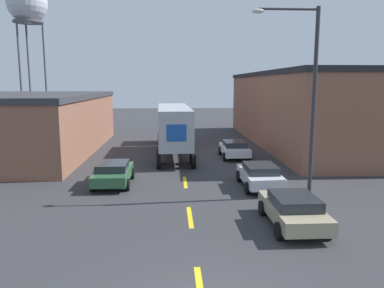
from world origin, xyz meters
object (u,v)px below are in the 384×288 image
(parked_car_left_far, at_px, (113,173))
(street_lamp, at_px, (307,90))
(parked_car_right_near, at_px, (293,209))
(parked_car_right_far, at_px, (234,149))
(parked_car_right_mid, at_px, (260,175))
(water_tower, at_px, (27,5))
(semi_truck, at_px, (173,125))

(parked_car_left_far, relative_size, street_lamp, 0.45)
(parked_car_right_near, bearing_deg, parked_car_right_far, 90.00)
(street_lamp, bearing_deg, parked_car_right_mid, 134.13)
(parked_car_left_far, xyz_separation_m, water_tower, (-17.47, 37.04, 16.31))
(parked_car_right_near, xyz_separation_m, parked_car_right_far, (0.00, 14.28, 0.00))
(parked_car_right_near, relative_size, parked_car_right_mid, 1.00)
(street_lamp, bearing_deg, semi_truck, 117.32)
(parked_car_left_far, bearing_deg, street_lamp, -15.74)
(semi_truck, height_order, water_tower, water_tower)
(parked_car_left_far, height_order, parked_car_right_near, same)
(parked_car_right_far, bearing_deg, water_tower, 131.04)
(parked_car_right_far, distance_m, water_tower, 42.39)
(semi_truck, distance_m, parked_car_right_near, 17.28)
(parked_car_left_far, xyz_separation_m, parked_car_right_near, (8.21, -6.75, 0.00))
(parked_car_right_far, bearing_deg, parked_car_left_far, -137.47)
(semi_truck, xyz_separation_m, parked_car_left_far, (-3.47, -9.78, -1.65))
(parked_car_right_near, bearing_deg, street_lamp, 65.91)
(semi_truck, height_order, street_lamp, street_lamp)
(parked_car_right_near, xyz_separation_m, parked_car_right_mid, (0.00, 5.76, 0.00))
(water_tower, height_order, street_lamp, water_tower)
(semi_truck, height_order, parked_car_right_far, semi_truck)
(water_tower, bearing_deg, parked_car_right_far, -48.96)
(parked_car_right_near, bearing_deg, parked_car_right_mid, 90.00)
(parked_car_right_near, height_order, parked_car_right_far, same)
(water_tower, distance_m, street_lamp, 49.77)
(water_tower, bearing_deg, semi_truck, -52.46)
(parked_car_right_near, bearing_deg, parked_car_left_far, 140.58)
(parked_car_right_far, xyz_separation_m, water_tower, (-25.69, 29.51, 16.31))
(parked_car_right_far, height_order, street_lamp, street_lamp)
(parked_car_right_mid, height_order, parked_car_right_far, same)
(semi_truck, bearing_deg, street_lamp, -64.27)
(water_tower, xyz_separation_m, street_lamp, (27.45, -39.85, -11.62))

